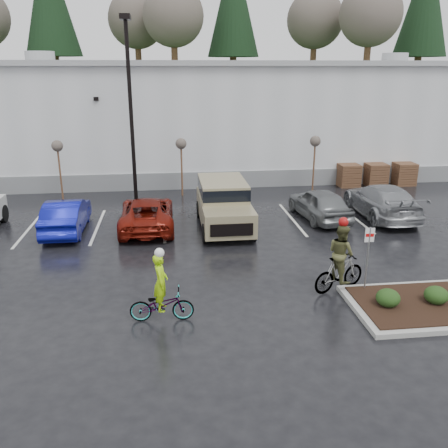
{
  "coord_description": "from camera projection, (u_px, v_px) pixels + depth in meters",
  "views": [
    {
      "loc": [
        -2.26,
        -12.81,
        6.82
      ],
      "look_at": [
        -0.27,
        3.75,
        1.3
      ],
      "focal_mm": 38.0,
      "sensor_mm": 36.0,
      "label": 1
    }
  ],
  "objects": [
    {
      "name": "cyclist_olive",
      "position": [
        340.0,
        264.0,
        15.01
      ],
      "size": [
        1.96,
        1.22,
        2.45
      ],
      "rotation": [
        0.0,
        0.0,
        1.95
      ],
      "color": "#3F3F44",
      "rests_on": "ground"
    },
    {
      "name": "car_grey",
      "position": [
        320.0,
        204.0,
        22.26
      ],
      "size": [
        2.26,
        4.53,
        1.48
      ],
      "primitive_type": "imported",
      "rotation": [
        0.0,
        0.0,
        3.26
      ],
      "color": "slate",
      "rests_on": "ground"
    },
    {
      "name": "car_blue",
      "position": [
        66.0,
        216.0,
        20.51
      ],
      "size": [
        1.61,
        4.42,
        1.45
      ],
      "primitive_type": "imported",
      "rotation": [
        0.0,
        0.0,
        3.16
      ],
      "color": "#0C1186",
      "rests_on": "ground"
    },
    {
      "name": "shrub_a",
      "position": [
        388.0,
        298.0,
        13.85
      ],
      "size": [
        0.7,
        0.7,
        0.52
      ],
      "primitive_type": "ellipsoid",
      "color": "black",
      "rests_on": "curb_island"
    },
    {
      "name": "suv_tan",
      "position": [
        224.0,
        206.0,
        20.9
      ],
      "size": [
        2.2,
        5.1,
        2.06
      ],
      "primitive_type": null,
      "color": "gray",
      "rests_on": "ground"
    },
    {
      "name": "sapling_east",
      "position": [
        315.0,
        144.0,
        26.55
      ],
      "size": [
        0.6,
        0.6,
        3.2
      ],
      "color": "#452D1B",
      "rests_on": "ground"
    },
    {
      "name": "lamppost",
      "position": [
        130.0,
        92.0,
        23.54
      ],
      "size": [
        0.5,
        1.0,
        9.22
      ],
      "color": "black",
      "rests_on": "ground"
    },
    {
      "name": "fire_lane_sign",
      "position": [
        368.0,
        252.0,
        14.65
      ],
      "size": [
        0.3,
        0.05,
        2.2
      ],
      "color": "gray",
      "rests_on": "ground"
    },
    {
      "name": "cyclist_hivis",
      "position": [
        161.0,
        298.0,
        13.25
      ],
      "size": [
        1.83,
        0.71,
        2.19
      ],
      "rotation": [
        0.0,
        0.0,
        1.53
      ],
      "color": "#3F3F44",
      "rests_on": "ground"
    },
    {
      "name": "pallet_stack_a",
      "position": [
        348.0,
        175.0,
        28.42
      ],
      "size": [
        1.2,
        1.2,
        1.35
      ],
      "primitive_type": "cube",
      "color": "#452D1B",
      "rests_on": "ground"
    },
    {
      "name": "sapling_mid",
      "position": [
        181.0,
        147.0,
        25.7
      ],
      "size": [
        0.6,
        0.6,
        3.2
      ],
      "color": "#452D1B",
      "rests_on": "ground"
    },
    {
      "name": "ground",
      "position": [
        247.0,
        302.0,
        14.47
      ],
      "size": [
        120.0,
        120.0,
        0.0
      ],
      "primitive_type": "plane",
      "color": "black",
      "rests_on": "ground"
    },
    {
      "name": "car_red",
      "position": [
        147.0,
        213.0,
        20.98
      ],
      "size": [
        2.32,
        4.98,
        1.38
      ],
      "primitive_type": "imported",
      "rotation": [
        0.0,
        0.0,
        3.15
      ],
      "color": "maroon",
      "rests_on": "ground"
    },
    {
      "name": "car_far_silver",
      "position": [
        381.0,
        201.0,
        22.6
      ],
      "size": [
        2.26,
        5.43,
        1.57
      ],
      "primitive_type": "imported",
      "rotation": [
        0.0,
        0.0,
        3.13
      ],
      "color": "#93969A",
      "rests_on": "ground"
    },
    {
      "name": "wooded_ridge",
      "position": [
        185.0,
        102.0,
        55.94
      ],
      "size": [
        80.0,
        25.0,
        6.0
      ],
      "primitive_type": "cube",
      "color": "#1E3917",
      "rests_on": "ground"
    },
    {
      "name": "shrub_b",
      "position": [
        436.0,
        295.0,
        14.02
      ],
      "size": [
        0.7,
        0.7,
        0.52
      ],
      "primitive_type": "ellipsoid",
      "color": "black",
      "rests_on": "curb_island"
    },
    {
      "name": "pallet_stack_b",
      "position": [
        375.0,
        174.0,
        28.61
      ],
      "size": [
        1.2,
        1.2,
        1.35
      ],
      "primitive_type": "cube",
      "color": "#452D1B",
      "rests_on": "ground"
    },
    {
      "name": "pallet_stack_c",
      "position": [
        404.0,
        174.0,
        28.82
      ],
      "size": [
        1.2,
        1.2,
        1.35
      ],
      "primitive_type": "cube",
      "color": "#452D1B",
      "rests_on": "ground"
    },
    {
      "name": "warehouse",
      "position": [
        197.0,
        114.0,
        34.05
      ],
      "size": [
        60.5,
        15.5,
        7.2
      ],
      "color": "silver",
      "rests_on": "ground"
    },
    {
      "name": "sapling_west",
      "position": [
        58.0,
        149.0,
        24.96
      ],
      "size": [
        0.6,
        0.6,
        3.2
      ],
      "color": "#452D1B",
      "rests_on": "ground"
    }
  ]
}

